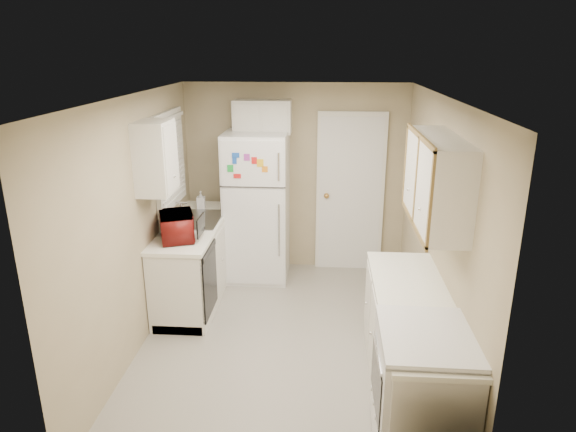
{
  "coord_description": "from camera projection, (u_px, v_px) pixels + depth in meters",
  "views": [
    {
      "loc": [
        0.35,
        -4.5,
        2.8
      ],
      "look_at": [
        0.0,
        0.5,
        1.15
      ],
      "focal_mm": 32.0,
      "sensor_mm": 36.0,
      "label": 1
    }
  ],
  "objects": [
    {
      "name": "dishwasher",
      "position": [
        209.0,
        280.0,
        5.35
      ],
      "size": [
        0.03,
        0.58,
        0.72
      ],
      "primitive_type": "cube",
      "color": "black",
      "rests_on": "floor"
    },
    {
      "name": "wall_front",
      "position": [
        259.0,
        336.0,
        2.99
      ],
      "size": [
        2.8,
        2.8,
        0.0
      ],
      "primitive_type": "plane",
      "color": "tan",
      "rests_on": "floor"
    },
    {
      "name": "upper_cabinet_left",
      "position": [
        155.0,
        158.0,
        4.89
      ],
      "size": [
        0.3,
        0.45,
        0.7
      ],
      "primitive_type": "cube",
      "color": "silver",
      "rests_on": "wall_left"
    },
    {
      "name": "refrigerator",
      "position": [
        257.0,
        206.0,
        6.36
      ],
      "size": [
        0.76,
        0.74,
        1.84
      ],
      "primitive_type": "cube",
      "rotation": [
        0.0,
        0.0,
        -0.01
      ],
      "color": "white",
      "rests_on": "floor"
    },
    {
      "name": "floor",
      "position": [
        284.0,
        340.0,
        5.16
      ],
      "size": [
        3.8,
        3.8,
        0.0
      ],
      "primitive_type": "plane",
      "color": "#AFAAA0",
      "rests_on": "ground"
    },
    {
      "name": "soap_bottle",
      "position": [
        201.0,
        201.0,
        6.34
      ],
      "size": [
        0.11,
        0.11,
        0.22
      ],
      "primitive_type": "imported",
      "rotation": [
        0.0,
        0.0,
        0.11
      ],
      "color": "white",
      "rests_on": "left_counter"
    },
    {
      "name": "upper_cabinet_right",
      "position": [
        437.0,
        181.0,
        4.04
      ],
      "size": [
        0.3,
        1.2,
        0.7
      ],
      "primitive_type": "cube",
      "color": "silver",
      "rests_on": "wall_right"
    },
    {
      "name": "interior_door",
      "position": [
        350.0,
        194.0,
        6.56
      ],
      "size": [
        0.86,
        0.06,
        2.08
      ],
      "primitive_type": "cube",
      "color": "white",
      "rests_on": "floor"
    },
    {
      "name": "stove",
      "position": [
        422.0,
        391.0,
        3.64
      ],
      "size": [
        0.65,
        0.79,
        0.95
      ],
      "primitive_type": "cube",
      "rotation": [
        0.0,
        0.0,
        -0.01
      ],
      "color": "white",
      "rests_on": "floor"
    },
    {
      "name": "ceiling",
      "position": [
        284.0,
        96.0,
        4.41
      ],
      "size": [
        3.8,
        3.8,
        0.0
      ],
      "primitive_type": "plane",
      "color": "white",
      "rests_on": "floor"
    },
    {
      "name": "window_blinds",
      "position": [
        171.0,
        160.0,
        5.75
      ],
      "size": [
        0.1,
        0.98,
        1.08
      ],
      "primitive_type": "cube",
      "color": "silver",
      "rests_on": "wall_left"
    },
    {
      "name": "wall_right",
      "position": [
        437.0,
        231.0,
        4.69
      ],
      "size": [
        3.8,
        3.8,
        0.0
      ],
      "primitive_type": "plane",
      "color": "tan",
      "rests_on": "floor"
    },
    {
      "name": "left_counter",
      "position": [
        196.0,
        260.0,
        5.95
      ],
      "size": [
        0.6,
        1.8,
        0.9
      ],
      "primitive_type": "cube",
      "color": "silver",
      "rests_on": "floor"
    },
    {
      "name": "microwave",
      "position": [
        177.0,
        225.0,
        5.31
      ],
      "size": [
        0.55,
        0.42,
        0.32
      ],
      "primitive_type": "imported",
      "rotation": [
        0.0,
        0.0,
        1.91
      ],
      "color": "maroon",
      "rests_on": "left_counter"
    },
    {
      "name": "right_counter",
      "position": [
        411.0,
        350.0,
        4.19
      ],
      "size": [
        0.6,
        2.0,
        0.9
      ],
      "primitive_type": "cube",
      "color": "silver",
      "rests_on": "floor"
    },
    {
      "name": "sink",
      "position": [
        197.0,
        223.0,
        5.96
      ],
      "size": [
        0.54,
        0.74,
        0.16
      ],
      "primitive_type": "cube",
      "color": "gray",
      "rests_on": "left_counter"
    },
    {
      "name": "wall_left",
      "position": [
        138.0,
        224.0,
        4.88
      ],
      "size": [
        3.8,
        3.8,
        0.0
      ],
      "primitive_type": "plane",
      "color": "tan",
      "rests_on": "floor"
    },
    {
      "name": "wall_back",
      "position": [
        296.0,
        178.0,
        6.59
      ],
      "size": [
        2.8,
        2.8,
        0.0
      ],
      "primitive_type": "plane",
      "color": "tan",
      "rests_on": "floor"
    },
    {
      "name": "cabinet_over_fridge",
      "position": [
        262.0,
        117.0,
        6.22
      ],
      "size": [
        0.7,
        0.3,
        0.4
      ],
      "primitive_type": "cube",
      "color": "silver",
      "rests_on": "wall_back"
    }
  ]
}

